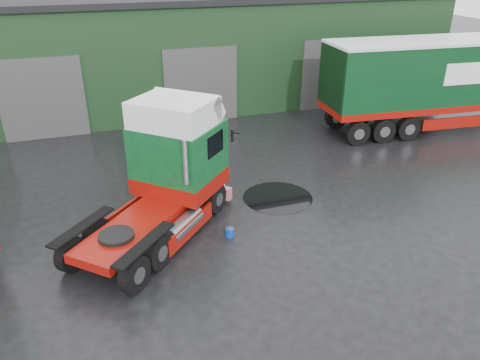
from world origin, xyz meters
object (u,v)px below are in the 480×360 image
tree_back_b (243,12)px  lorry_right (453,84)px  hero_tractor (146,179)px  warehouse (176,44)px  wash_bucket (230,232)px  tree_back_a (43,6)px

tree_back_b → lorry_right: bearing=-79.0°
hero_tractor → tree_back_b: bearing=108.7°
warehouse → lorry_right: (12.10, -11.20, -0.82)m
warehouse → hero_tractor: size_ratio=4.71×
warehouse → wash_bucket: warehouse is taller
hero_tractor → wash_bucket: bearing=27.2°
lorry_right → tree_back_b: size_ratio=2.37×
wash_bucket → tree_back_b: bearing=69.9°
lorry_right → tree_back_b: 21.64m
wash_bucket → tree_back_b: tree_back_b is taller
wash_bucket → tree_back_a: tree_back_a is taller
warehouse → lorry_right: 16.51m
warehouse → tree_back_a: (-8.00, 10.00, 1.59)m
warehouse → wash_bucket: 18.07m
warehouse → tree_back_b: 12.82m
warehouse → hero_tractor: bearing=-105.2°
hero_tractor → lorry_right: size_ratio=0.39×
hero_tractor → tree_back_b: tree_back_b is taller
warehouse → tree_back_b: size_ratio=4.32×
tree_back_a → tree_back_b: tree_back_a is taller
warehouse → tree_back_a: 12.90m
lorry_right → tree_back_a: bearing=-131.4°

